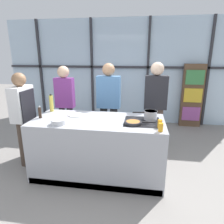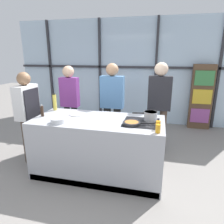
{
  "view_description": "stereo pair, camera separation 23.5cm",
  "coord_description": "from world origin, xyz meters",
  "px_view_note": "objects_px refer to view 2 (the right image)",
  "views": [
    {
      "loc": [
        0.65,
        -2.82,
        1.87
      ],
      "look_at": [
        0.2,
        0.1,
        1.02
      ],
      "focal_mm": 32.0,
      "sensor_mm": 36.0,
      "label": 1
    },
    {
      "loc": [
        0.88,
        -2.78,
        1.87
      ],
      "look_at": [
        0.2,
        0.1,
        1.02
      ],
      "focal_mm": 32.0,
      "sensor_mm": 36.0,
      "label": 2
    }
  ],
  "objects_px": {
    "frying_pan": "(132,123)",
    "white_plate": "(78,114)",
    "oil_bottle": "(55,102)",
    "pepper_grinder": "(42,111)",
    "juice_glass_near": "(158,129)",
    "spectator_center_left": "(112,102)",
    "saucepan": "(150,116)",
    "chef": "(28,113)",
    "spectator_far_left": "(70,100)",
    "juice_glass_far": "(158,125)",
    "spectator_center_right": "(159,103)",
    "mixing_bowl": "(58,120)"
  },
  "relations": [
    {
      "from": "juice_glass_far",
      "to": "spectator_far_left",
      "type": "bearing_deg",
      "value": 147.07
    },
    {
      "from": "frying_pan",
      "to": "juice_glass_far",
      "type": "height_order",
      "value": "juice_glass_far"
    },
    {
      "from": "spectator_far_left",
      "to": "oil_bottle",
      "type": "height_order",
      "value": "spectator_far_left"
    },
    {
      "from": "spectator_center_right",
      "to": "frying_pan",
      "type": "relative_size",
      "value": 3.88
    },
    {
      "from": "chef",
      "to": "spectator_far_left",
      "type": "distance_m",
      "value": 0.92
    },
    {
      "from": "chef",
      "to": "frying_pan",
      "type": "relative_size",
      "value": 3.55
    },
    {
      "from": "mixing_bowl",
      "to": "juice_glass_near",
      "type": "bearing_deg",
      "value": -2.36
    },
    {
      "from": "spectator_center_left",
      "to": "pepper_grinder",
      "type": "xyz_separation_m",
      "value": [
        -0.91,
        -1.01,
        0.03
      ]
    },
    {
      "from": "white_plate",
      "to": "oil_bottle",
      "type": "xyz_separation_m",
      "value": [
        -0.5,
        0.18,
        0.14
      ]
    },
    {
      "from": "juice_glass_near",
      "to": "chef",
      "type": "bearing_deg",
      "value": 167.41
    },
    {
      "from": "mixing_bowl",
      "to": "juice_glass_near",
      "type": "relative_size",
      "value": 1.89
    },
    {
      "from": "spectator_far_left",
      "to": "white_plate",
      "type": "bearing_deg",
      "value": 122.23
    },
    {
      "from": "spectator_center_left",
      "to": "white_plate",
      "type": "bearing_deg",
      "value": 63.44
    },
    {
      "from": "saucepan",
      "to": "oil_bottle",
      "type": "distance_m",
      "value": 1.7
    },
    {
      "from": "chef",
      "to": "juice_glass_far",
      "type": "relative_size",
      "value": 14.4
    },
    {
      "from": "chef",
      "to": "saucepan",
      "type": "bearing_deg",
      "value": 89.46
    },
    {
      "from": "saucepan",
      "to": "juice_glass_far",
      "type": "bearing_deg",
      "value": -70.79
    },
    {
      "from": "juice_glass_far",
      "to": "spectator_center_right",
      "type": "bearing_deg",
      "value": 90.0
    },
    {
      "from": "spectator_center_right",
      "to": "oil_bottle",
      "type": "distance_m",
      "value": 1.91
    },
    {
      "from": "spectator_center_left",
      "to": "juice_glass_far",
      "type": "xyz_separation_m",
      "value": [
        0.9,
        -1.17,
        -0.0
      ]
    },
    {
      "from": "spectator_center_left",
      "to": "juice_glass_far",
      "type": "bearing_deg",
      "value": 127.67
    },
    {
      "from": "spectator_far_left",
      "to": "juice_glass_far",
      "type": "height_order",
      "value": "spectator_far_left"
    },
    {
      "from": "juice_glass_near",
      "to": "juice_glass_far",
      "type": "relative_size",
      "value": 1.0
    },
    {
      "from": "white_plate",
      "to": "juice_glass_far",
      "type": "bearing_deg",
      "value": -15.89
    },
    {
      "from": "chef",
      "to": "oil_bottle",
      "type": "bearing_deg",
      "value": 114.16
    },
    {
      "from": "oil_bottle",
      "to": "frying_pan",
      "type": "bearing_deg",
      "value": -17.59
    },
    {
      "from": "spectator_center_right",
      "to": "spectator_far_left",
      "type": "bearing_deg",
      "value": 0.0
    },
    {
      "from": "pepper_grinder",
      "to": "juice_glass_far",
      "type": "xyz_separation_m",
      "value": [
        1.81,
        -0.15,
        -0.03
      ]
    },
    {
      "from": "frying_pan",
      "to": "mixing_bowl",
      "type": "bearing_deg",
      "value": -170.8
    },
    {
      "from": "oil_bottle",
      "to": "pepper_grinder",
      "type": "relative_size",
      "value": 1.55
    },
    {
      "from": "chef",
      "to": "spectator_far_left",
      "type": "bearing_deg",
      "value": 152.42
    },
    {
      "from": "spectator_center_right",
      "to": "juice_glass_near",
      "type": "relative_size",
      "value": 15.73
    },
    {
      "from": "spectator_center_right",
      "to": "mixing_bowl",
      "type": "relative_size",
      "value": 8.31
    },
    {
      "from": "spectator_center_right",
      "to": "juice_glass_far",
      "type": "bearing_deg",
      "value": 90.0
    },
    {
      "from": "juice_glass_near",
      "to": "spectator_center_left",
      "type": "bearing_deg",
      "value": 124.58
    },
    {
      "from": "spectator_far_left",
      "to": "spectator_center_right",
      "type": "xyz_separation_m",
      "value": [
        1.8,
        0.0,
        0.04
      ]
    },
    {
      "from": "spectator_far_left",
      "to": "pepper_grinder",
      "type": "distance_m",
      "value": 1.01
    },
    {
      "from": "oil_bottle",
      "to": "pepper_grinder",
      "type": "distance_m",
      "value": 0.4
    },
    {
      "from": "spectator_far_left",
      "to": "saucepan",
      "type": "bearing_deg",
      "value": 153.77
    },
    {
      "from": "saucepan",
      "to": "juice_glass_near",
      "type": "xyz_separation_m",
      "value": [
        0.12,
        -0.48,
        -0.02
      ]
    },
    {
      "from": "frying_pan",
      "to": "white_plate",
      "type": "distance_m",
      "value": 0.98
    },
    {
      "from": "white_plate",
      "to": "oil_bottle",
      "type": "relative_size",
      "value": 0.86
    },
    {
      "from": "saucepan",
      "to": "spectator_far_left",
      "type": "bearing_deg",
      "value": 153.77
    },
    {
      "from": "spectator_far_left",
      "to": "spectator_center_right",
      "type": "bearing_deg",
      "value": -180.0
    },
    {
      "from": "spectator_center_left",
      "to": "juice_glass_far",
      "type": "height_order",
      "value": "spectator_center_left"
    },
    {
      "from": "frying_pan",
      "to": "juice_glass_near",
      "type": "bearing_deg",
      "value": -32.62
    },
    {
      "from": "mixing_bowl",
      "to": "oil_bottle",
      "type": "relative_size",
      "value": 0.69
    },
    {
      "from": "white_plate",
      "to": "juice_glass_near",
      "type": "relative_size",
      "value": 2.36
    },
    {
      "from": "spectator_center_right",
      "to": "mixing_bowl",
      "type": "xyz_separation_m",
      "value": [
        -1.41,
        -1.25,
        -0.05
      ]
    },
    {
      "from": "chef",
      "to": "spectator_center_left",
      "type": "bearing_deg",
      "value": 121.46
    }
  ]
}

